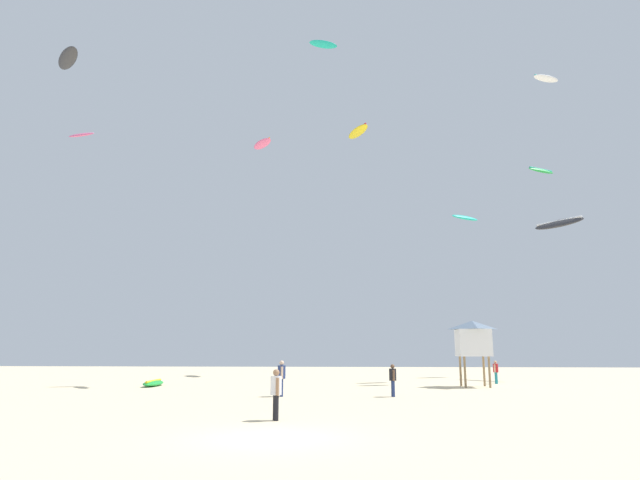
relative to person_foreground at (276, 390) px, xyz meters
The scene contains 16 objects.
ground_plane 3.86m from the person_foreground, 83.68° to the right, with size 120.00×120.00×0.00m, color beige.
person_foreground is the anchor object (origin of this frame).
person_midground 9.45m from the person_foreground, 96.63° to the left, with size 0.40×0.58×1.77m.
person_left 23.92m from the person_foreground, 59.03° to the left, with size 0.35×0.47×1.57m.
person_right 10.61m from the person_foreground, 64.67° to the left, with size 0.36×0.52×1.60m.
kite_grounded_near 19.62m from the person_foreground, 122.07° to the left, with size 1.17×3.36×0.41m.
lifeguard_tower 20.14m from the person_foreground, 59.38° to the left, with size 2.30×2.30×4.15m.
kite_aloft_0 37.33m from the person_foreground, 51.44° to the left, with size 2.54×1.71×0.41m.
kite_aloft_1 38.30m from the person_foreground, 130.54° to the left, with size 2.73×1.32×0.60m.
kite_aloft_2 41.93m from the person_foreground, 84.81° to the left, with size 2.75×4.12×0.61m.
kite_aloft_3 42.56m from the person_foreground, 57.55° to the left, with size 3.19×2.38×0.76m.
kite_aloft_4 35.32m from the person_foreground, 53.60° to the left, with size 3.73×4.21×1.10m.
kite_aloft_5 28.51m from the person_foreground, 64.14° to the left, with size 2.68×2.21×0.60m.
kite_aloft_6 24.79m from the person_foreground, 102.17° to the left, with size 1.99×2.28×0.52m.
kite_aloft_7 29.31m from the person_foreground, 140.94° to the left, with size 3.08×3.25×0.71m.
kite_aloft_8 32.99m from the person_foreground, 89.00° to the left, with size 2.40×1.40×0.56m.
Camera 1 is at (2.34, -15.25, 2.34)m, focal length 30.66 mm.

